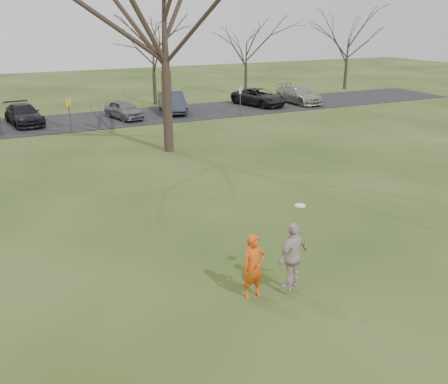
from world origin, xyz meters
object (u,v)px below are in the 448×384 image
at_px(catching_play, 293,256).
at_px(big_tree, 164,13).
at_px(car_5, 172,102).
at_px(player_defender, 254,267).
at_px(car_6, 259,97).
at_px(car_3, 24,114).
at_px(car_7, 299,95).
at_px(car_4, 124,110).

bearing_deg(catching_play, big_tree, 82.42).
bearing_deg(car_5, catching_play, -92.12).
xyz_separation_m(player_defender, catching_play, (0.99, -0.27, 0.21)).
xyz_separation_m(car_6, catching_play, (-13.37, -25.24, 0.37)).
relative_size(car_3, big_tree, 0.33).
xyz_separation_m(car_5, car_7, (10.94, -0.66, -0.07)).
bearing_deg(big_tree, car_6, 41.85).
bearing_deg(car_4, player_defender, -110.75).
relative_size(car_6, big_tree, 0.35).
distance_m(car_3, car_4, 6.59).
xyz_separation_m(player_defender, big_tree, (2.99, 14.79, 6.13)).
relative_size(car_3, car_5, 0.98).
bearing_deg(car_3, car_6, -9.69).
relative_size(player_defender, big_tree, 0.12).
xyz_separation_m(car_4, big_tree, (-0.08, -9.59, 6.32)).
bearing_deg(big_tree, car_3, 121.40).
height_order(car_5, big_tree, big_tree).
height_order(car_5, car_7, car_5).
distance_m(catching_play, big_tree, 16.31).
bearing_deg(car_7, player_defender, -128.96).
relative_size(car_3, catching_play, 2.02).
distance_m(car_5, catching_play, 26.12).
bearing_deg(catching_play, car_3, 99.83).
distance_m(car_7, catching_play, 29.99).
bearing_deg(car_4, car_7, -13.15).
xyz_separation_m(car_3, big_tree, (6.44, -10.55, 6.30)).
height_order(car_3, car_5, car_5).
bearing_deg(car_3, car_5, -9.56).
distance_m(car_4, catching_play, 24.74).
relative_size(car_3, car_7, 0.95).
relative_size(car_4, car_5, 0.80).
distance_m(car_4, car_5, 3.98).
relative_size(car_5, car_6, 0.97).
xyz_separation_m(car_6, car_7, (3.55, -0.48, 0.03)).
xyz_separation_m(player_defender, car_6, (14.36, 24.97, -0.16)).
height_order(car_4, catching_play, catching_play).
xyz_separation_m(car_3, car_4, (6.52, -0.96, -0.03)).
relative_size(player_defender, catching_play, 0.77).
distance_m(car_3, car_7, 21.38).
height_order(car_3, car_4, car_3).
height_order(player_defender, car_3, player_defender).
bearing_deg(player_defender, car_6, 60.89).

